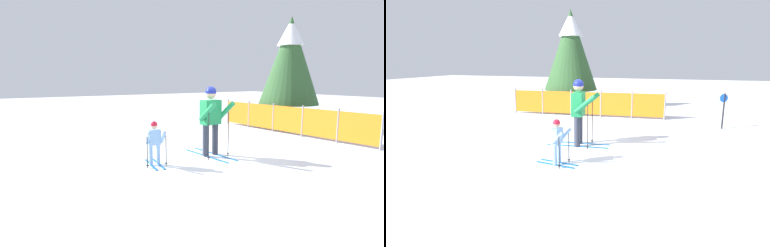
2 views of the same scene
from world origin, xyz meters
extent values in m
plane|color=white|center=(0.00, 0.00, 0.00)|extent=(60.00, 60.00, 0.00)
cube|color=#1966B2|center=(-0.30, 0.03, 0.01)|extent=(1.71, 0.18, 0.02)
cube|color=#1966B2|center=(-0.27, -0.30, 0.01)|extent=(1.71, 0.18, 0.02)
cylinder|color=#333847|center=(-0.30, 0.03, 0.43)|extent=(0.16, 0.16, 0.81)
cylinder|color=#333847|center=(-0.27, -0.30, 0.43)|extent=(0.16, 0.16, 0.81)
cube|color=#1E8C4C|center=(-0.28, -0.13, 1.15)|extent=(0.33, 0.53, 0.63)
cylinder|color=#1E8C4C|center=(-0.06, 0.20, 1.19)|extent=(0.59, 0.17, 0.51)
cylinder|color=#1E8C4C|center=(-0.01, -0.43, 1.19)|extent=(0.59, 0.17, 0.51)
sphere|color=#D8AD8C|center=(-0.28, -0.13, 1.63)|extent=(0.27, 0.27, 0.27)
sphere|color=navy|center=(-0.28, -0.13, 1.68)|extent=(0.28, 0.28, 0.28)
cylinder|color=black|center=(0.02, 0.22, 0.63)|extent=(0.02, 0.02, 1.26)
cylinder|color=black|center=(0.02, 0.22, 0.06)|extent=(0.07, 0.07, 0.01)
cylinder|color=black|center=(0.07, -0.44, 0.63)|extent=(0.02, 0.02, 1.26)
cylinder|color=black|center=(0.07, -0.44, 0.06)|extent=(0.07, 0.07, 0.01)
cube|color=#1966B2|center=(-0.26, -1.67, 0.01)|extent=(0.97, 0.19, 0.02)
cube|color=#1966B2|center=(-0.28, -1.85, 0.01)|extent=(0.97, 0.19, 0.02)
cylinder|color=#8CBFF2|center=(-0.26, -1.67, 0.25)|extent=(0.09, 0.09, 0.46)
cylinder|color=#8CBFF2|center=(-0.28, -1.85, 0.25)|extent=(0.09, 0.09, 0.46)
cube|color=#8CBFF2|center=(-0.27, -1.76, 0.66)|extent=(0.21, 0.31, 0.36)
cylinder|color=#8CBFF2|center=(-0.12, -1.60, 0.67)|extent=(0.31, 0.12, 0.32)
cylinder|color=#8CBFF2|center=(-0.17, -1.96, 0.67)|extent=(0.31, 0.12, 0.32)
sphere|color=#D8AD8C|center=(-0.27, -1.76, 0.93)|extent=(0.15, 0.15, 0.15)
sphere|color=red|center=(-0.27, -1.76, 0.96)|extent=(0.16, 0.16, 0.16)
cylinder|color=black|center=(-0.05, -1.57, 0.36)|extent=(0.02, 0.02, 0.72)
cylinder|color=black|center=(-0.05, -1.57, 0.06)|extent=(0.07, 0.07, 0.01)
cylinder|color=black|center=(-0.12, -2.01, 0.36)|extent=(0.02, 0.02, 0.72)
cylinder|color=black|center=(-0.12, -2.01, 0.06)|extent=(0.07, 0.07, 0.01)
cylinder|color=gray|center=(-4.47, 3.88, 0.55)|extent=(0.06, 0.06, 1.10)
cylinder|color=gray|center=(-3.21, 3.96, 0.55)|extent=(0.06, 0.06, 1.10)
cylinder|color=gray|center=(-1.94, 4.04, 0.55)|extent=(0.06, 0.06, 1.10)
cylinder|color=gray|center=(-0.67, 4.11, 0.55)|extent=(0.06, 0.06, 1.10)
cylinder|color=gray|center=(0.59, 4.19, 0.55)|extent=(0.06, 0.06, 1.10)
cylinder|color=gray|center=(1.86, 4.26, 0.55)|extent=(0.06, 0.06, 1.10)
cube|color=orange|center=(-3.84, 3.92, 0.55)|extent=(1.27, 0.11, 0.92)
cube|color=orange|center=(-2.57, 4.00, 0.55)|extent=(1.27, 0.11, 0.92)
cube|color=orange|center=(-1.31, 4.07, 0.55)|extent=(1.27, 0.11, 0.92)
cube|color=orange|center=(-0.04, 4.15, 0.55)|extent=(1.27, 0.11, 0.92)
cube|color=orange|center=(1.23, 4.23, 0.55)|extent=(1.27, 0.11, 0.92)
cylinder|color=#4C3823|center=(-2.42, 5.42, 0.48)|extent=(0.30, 0.30, 0.96)
cone|color=#315B2F|center=(-2.42, 5.42, 2.74)|extent=(2.43, 2.43, 3.56)
cone|color=white|center=(-2.42, 5.42, 3.87)|extent=(1.09, 1.09, 1.07)
camera|label=1|loc=(5.97, -4.69, 2.01)|focal=28.00mm
camera|label=2|loc=(2.15, -7.76, 2.33)|focal=28.00mm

